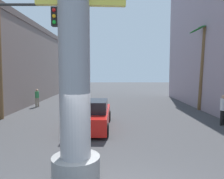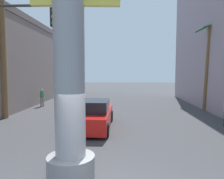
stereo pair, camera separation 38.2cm
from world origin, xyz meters
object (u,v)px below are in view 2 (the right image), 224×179
Objects in this scene: palm_tree_mid_left at (2,37)px; pedestrian_far_left at (42,96)px; neon_sign_pole at (69,30)px; car_lead at (93,115)px; palm_tree_mid_right at (209,56)px.

pedestrian_far_left is (0.78, 4.76, -4.37)m from palm_tree_mid_left.
neon_sign_pole is at bearing -52.16° from palm_tree_mid_left.
palm_tree_mid_right reaches higher than car_lead.
pedestrian_far_left is at bearing 80.73° from palm_tree_mid_left.
palm_tree_mid_left is at bearing 127.84° from neon_sign_pole.
pedestrian_far_left is at bearing 127.31° from car_lead.
palm_tree_mid_right is at bearing -6.97° from pedestrian_far_left.
palm_tree_mid_right is at bearing 12.07° from palm_tree_mid_left.
neon_sign_pole is 1.08× the size of palm_tree_mid_left.
car_lead is 8.01m from palm_tree_mid_left.
neon_sign_pole is 13.83m from palm_tree_mid_right.
palm_tree_mid_left reaches higher than pedestrian_far_left.
palm_tree_mid_left is at bearing 159.51° from car_lead.
palm_tree_mid_right is at bearing 33.02° from car_lead.
car_lead is 3.07× the size of pedestrian_far_left.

